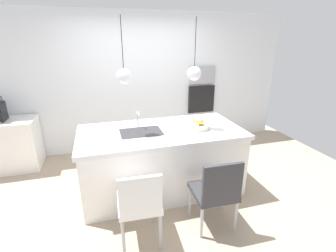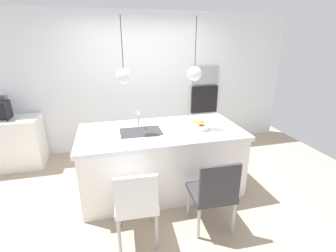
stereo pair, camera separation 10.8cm
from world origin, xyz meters
name	(u,v)px [view 1 (the left image)]	position (x,y,z in m)	size (l,w,h in m)	color
floor	(162,187)	(0.00, 0.00, 0.00)	(6.60, 6.60, 0.00)	tan
back_wall	(140,83)	(0.00, 1.65, 1.30)	(6.00, 0.10, 2.60)	white
kitchen_island	(161,160)	(0.00, 0.00, 0.46)	(2.24, 1.09, 0.92)	white
sink_basin	(141,132)	(-0.28, 0.00, 0.91)	(0.56, 0.40, 0.02)	#2D2D30
faucet	(138,117)	(-0.28, 0.21, 1.06)	(0.02, 0.17, 0.22)	silver
fruit_bowl	(199,126)	(0.53, -0.09, 0.96)	(0.29, 0.29, 0.15)	beige
side_counter	(3,146)	(-2.40, 1.28, 0.43)	(1.10, 0.60, 0.86)	white
microwave	(202,75)	(1.28, 1.58, 1.41)	(0.54, 0.08, 0.34)	#9E9EA3
oven	(201,99)	(1.28, 1.58, 0.91)	(0.56, 0.08, 0.56)	black
chair_near	(139,202)	(-0.48, -0.95, 0.52)	(0.47, 0.49, 0.90)	white
chair_middle	(216,191)	(0.39, -0.96, 0.50)	(0.49, 0.47, 0.90)	#333338
pendant_light_left	(124,76)	(-0.46, 0.00, 1.68)	(0.19, 0.19, 0.79)	silver
pendant_light_right	(194,73)	(0.46, 0.00, 1.68)	(0.19, 0.19, 0.79)	silver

